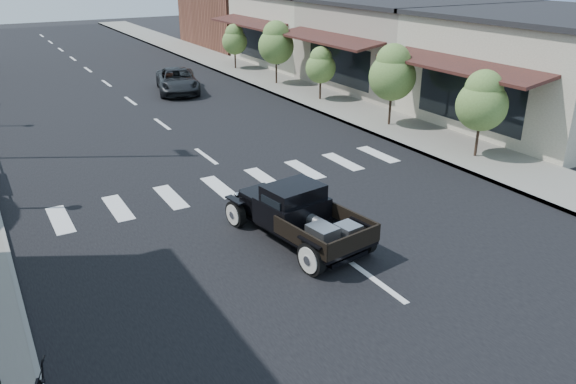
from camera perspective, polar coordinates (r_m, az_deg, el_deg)
ground at (r=15.06m, az=1.93°, el=-3.97°), size 120.00×120.00×0.00m
road at (r=28.16m, az=-14.60°, el=8.10°), size 14.00×80.00×0.02m
road_markings at (r=23.54m, az=-11.11°, el=5.59°), size 12.00×60.00×0.06m
sidewalk_right at (r=31.41m, az=0.60°, el=10.41°), size 3.00×80.00×0.15m
storefront_near at (r=27.37m, az=25.28°, el=11.11°), size 10.00×9.00×4.50m
storefront_mid at (r=33.27m, az=12.45°, el=14.40°), size 10.00×9.00×4.50m
storefront_far at (r=40.33m, az=3.60°, el=16.23°), size 10.00×9.00×4.50m
far_building_right at (r=49.06m, az=-2.67°, el=18.86°), size 11.00×10.00×7.00m
small_tree_a at (r=20.99m, az=18.95°, el=7.36°), size 1.79×1.79×2.98m
small_tree_b at (r=24.29m, az=10.48°, el=10.51°), size 1.96×1.96×3.27m
small_tree_c at (r=28.61m, az=3.32°, el=11.87°), size 1.50×1.50×2.50m
small_tree_d at (r=32.38m, az=-1.21°, el=13.90°), size 1.99×1.99×3.32m
small_tree_e at (r=37.26m, az=-5.43°, el=14.46°), size 1.60×1.60×2.66m
hotrod_pickup at (r=14.23m, az=1.03°, el=-2.24°), size 2.62×4.59×1.51m
second_car at (r=31.39m, az=-11.17°, el=11.01°), size 3.13×4.87×1.25m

